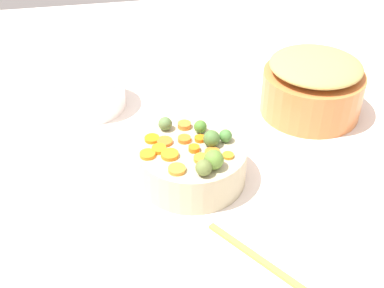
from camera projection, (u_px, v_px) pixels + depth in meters
name	position (u px, v px, depth m)	size (l,w,h in m)	color
tabletop	(183.00, 189.00, 1.15)	(2.40, 2.40, 0.02)	white
serving_bowl_carrots	(192.00, 163.00, 1.14)	(0.25, 0.25, 0.09)	#BFB28F
metal_pot	(311.00, 93.00, 1.36)	(0.28, 0.28, 0.12)	#D1753D
stuffing_mound	(316.00, 66.00, 1.31)	(0.25, 0.25, 0.05)	tan
carrot_slice_0	(228.00, 156.00, 1.08)	(0.03, 0.03, 0.01)	orange
carrot_slice_1	(177.00, 169.00, 1.04)	(0.04, 0.04, 0.01)	orange
carrot_slice_2	(184.00, 125.00, 1.17)	(0.03, 0.03, 0.01)	orange
carrot_slice_3	(194.00, 149.00, 1.10)	(0.03, 0.03, 0.01)	orange
carrot_slice_4	(148.00, 154.00, 1.08)	(0.04, 0.04, 0.01)	orange
carrot_slice_5	(170.00, 155.00, 1.08)	(0.04, 0.04, 0.01)	orange
carrot_slice_6	(159.00, 149.00, 1.10)	(0.03, 0.03, 0.01)	orange
carrot_slice_7	(201.00, 159.00, 1.07)	(0.03, 0.03, 0.01)	orange
carrot_slice_8	(165.00, 142.00, 1.12)	(0.04, 0.04, 0.01)	orange
carrot_slice_9	(200.00, 139.00, 1.13)	(0.03, 0.03, 0.01)	orange
carrot_slice_10	(152.00, 139.00, 1.13)	(0.03, 0.03, 0.01)	orange
carrot_slice_11	(184.00, 139.00, 1.13)	(0.03, 0.03, 0.01)	orange
carrot_slice_12	(212.00, 153.00, 1.09)	(0.03, 0.03, 0.01)	orange
brussels_sprout_0	(204.00, 168.00, 1.02)	(0.04, 0.04, 0.04)	olive
brussels_sprout_1	(212.00, 138.00, 1.10)	(0.04, 0.04, 0.04)	#496F33
brussels_sprout_2	(200.00, 127.00, 1.15)	(0.03, 0.03, 0.03)	#497C2B
brussels_sprout_3	(165.00, 124.00, 1.16)	(0.03, 0.03, 0.03)	#587741
brussels_sprout_4	(225.00, 136.00, 1.12)	(0.03, 0.03, 0.03)	#477E38
brussels_sprout_5	(214.00, 160.00, 1.04)	(0.04, 0.04, 0.04)	#5B8331
wooden_spoon	(296.00, 284.00, 0.91)	(0.27, 0.20, 0.01)	#A89042
casserole_dish	(89.00, 91.00, 1.39)	(0.20, 0.20, 0.10)	white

